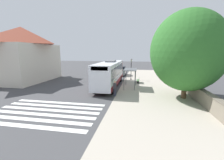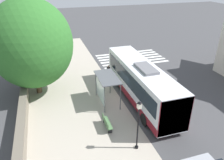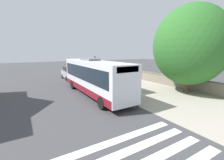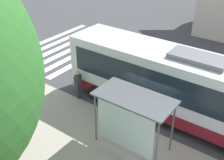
# 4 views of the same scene
# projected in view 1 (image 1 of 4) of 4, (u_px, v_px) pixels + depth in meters

# --- Properties ---
(ground_plane) EXTENTS (120.00, 120.00, 0.00)m
(ground_plane) POSITION_uv_depth(u_px,v_px,m) (120.00, 88.00, 20.90)
(ground_plane) COLOR #424244
(ground_plane) RESTS_ON ground
(sidewalk_plaza) EXTENTS (9.00, 44.00, 0.02)m
(sidewalk_plaza) POSITION_uv_depth(u_px,v_px,m) (153.00, 89.00, 20.11)
(sidewalk_plaza) COLOR #ADA393
(sidewalk_plaza) RESTS_ON ground
(crosswalk_stripes) EXTENTS (9.00, 5.25, 0.01)m
(crosswalk_stripes) POSITION_uv_depth(u_px,v_px,m) (45.00, 112.00, 12.36)
(crosswalk_stripes) COLOR silver
(crosswalk_stripes) RESTS_ON ground
(stone_wall) EXTENTS (0.60, 20.00, 1.38)m
(stone_wall) POSITION_uv_depth(u_px,v_px,m) (186.00, 85.00, 19.27)
(stone_wall) COLOR slate
(stone_wall) RESTS_ON ground
(background_building) EXTENTS (8.37, 11.08, 8.99)m
(background_building) POSITION_uv_depth(u_px,v_px,m) (23.00, 54.00, 25.27)
(background_building) COLOR beige
(background_building) RESTS_ON ground
(bus) EXTENTS (2.61, 11.43, 3.69)m
(bus) POSITION_uv_depth(u_px,v_px,m) (110.00, 73.00, 21.56)
(bus) COLOR silver
(bus) RESTS_ON ground
(bus_shelter) EXTENTS (1.70, 3.31, 2.60)m
(bus_shelter) POSITION_uv_depth(u_px,v_px,m) (131.00, 72.00, 20.44)
(bus_shelter) COLOR #515459
(bus_shelter) RESTS_ON ground
(pedestrian) EXTENTS (0.34, 0.23, 1.75)m
(pedestrian) POSITION_uv_depth(u_px,v_px,m) (115.00, 87.00, 16.63)
(pedestrian) COLOR #2D3347
(pedestrian) RESTS_ON ground
(bench) EXTENTS (0.40, 1.68, 0.88)m
(bench) POSITION_uv_depth(u_px,v_px,m) (138.00, 80.00, 23.99)
(bench) COLOR #4C7247
(bench) RESTS_ON ground
(street_lamp_near) EXTENTS (0.28, 0.28, 3.75)m
(street_lamp_near) POSITION_uv_depth(u_px,v_px,m) (131.00, 67.00, 26.50)
(street_lamp_near) COLOR black
(street_lamp_near) RESTS_ON ground
(shade_tree) EXTENTS (7.43, 7.43, 9.06)m
(shade_tree) POSITION_uv_depth(u_px,v_px,m) (188.00, 51.00, 15.18)
(shade_tree) COLOR brown
(shade_tree) RESTS_ON ground
(parked_car_behind_bus) EXTENTS (2.00, 3.97, 1.96)m
(parked_car_behind_bus) POSITION_uv_depth(u_px,v_px,m) (121.00, 71.00, 31.85)
(parked_car_behind_bus) COLOR #9EA0A8
(parked_car_behind_bus) RESTS_ON ground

